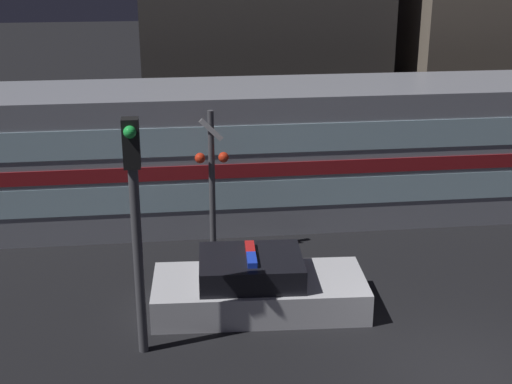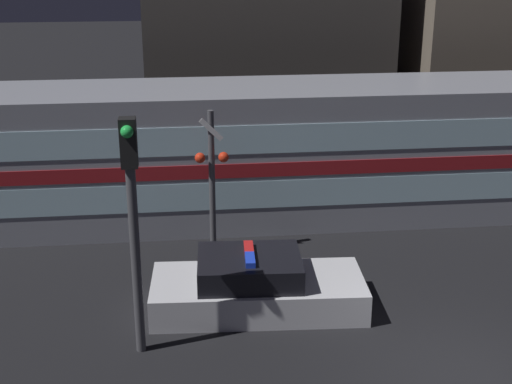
{
  "view_description": "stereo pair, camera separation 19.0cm",
  "coord_description": "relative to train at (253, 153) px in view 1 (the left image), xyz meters",
  "views": [
    {
      "loc": [
        -5.21,
        -10.75,
        7.63
      ],
      "look_at": [
        -3.18,
        5.65,
        1.7
      ],
      "focal_mm": 50.0,
      "sensor_mm": 36.0,
      "label": 1
    },
    {
      "loc": [
        -5.03,
        -10.77,
        7.63
      ],
      "look_at": [
        -3.18,
        5.65,
        1.7
      ],
      "focal_mm": 50.0,
      "sensor_mm": 36.0,
      "label": 2
    }
  ],
  "objects": [
    {
      "name": "ground_plane",
      "position": [
        2.92,
        -8.38,
        -1.89
      ],
      "size": [
        120.0,
        120.0,
        0.0
      ],
      "primitive_type": "plane",
      "color": "black"
    },
    {
      "name": "train",
      "position": [
        0.0,
        0.0,
        0.0
      ],
      "size": [
        21.5,
        3.19,
        3.78
      ],
      "color": "gray",
      "rests_on": "ground_plane"
    },
    {
      "name": "police_car",
      "position": [
        -0.58,
        -5.48,
        -1.38
      ],
      "size": [
        4.67,
        2.19,
        1.36
      ],
      "rotation": [
        0.0,
        0.0,
        -0.05
      ],
      "color": "silver",
      "rests_on": "ground_plane"
    },
    {
      "name": "crossing_signal_far",
      "position": [
        -1.34,
        -2.62,
        0.22
      ],
      "size": [
        0.82,
        0.36,
        3.75
      ],
      "color": "#4C4C51",
      "rests_on": "ground_plane"
    },
    {
      "name": "traffic_light_corner",
      "position": [
        -2.99,
        -6.89,
        0.98
      ],
      "size": [
        0.3,
        0.46,
        4.66
      ],
      "color": "#4C4C51",
      "rests_on": "ground_plane"
    },
    {
      "name": "building_left",
      "position": [
        1.21,
        7.6,
        2.08
      ],
      "size": [
        8.82,
        4.89,
        7.94
      ],
      "color": "#47423D",
      "rests_on": "ground_plane"
    },
    {
      "name": "building_center",
      "position": [
        10.26,
        7.81,
        1.16
      ],
      "size": [
        7.42,
        6.79,
        6.11
      ],
      "color": "#726656",
      "rests_on": "ground_plane"
    }
  ]
}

